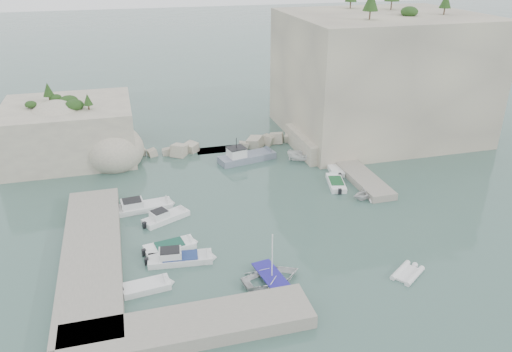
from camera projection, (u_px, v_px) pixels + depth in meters
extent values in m
plane|color=#416158|center=(272.00, 228.00, 49.29)|extent=(400.00, 400.00, 0.00)
cube|color=beige|center=(379.00, 76.00, 71.40)|extent=(26.00, 22.00, 17.00)
cube|color=beige|center=(325.00, 141.00, 67.65)|extent=(8.00, 10.00, 2.50)
cube|color=beige|center=(70.00, 131.00, 64.91)|extent=(16.00, 14.00, 7.00)
cube|color=#9E9689|center=(92.00, 254.00, 44.10)|extent=(5.00, 24.00, 1.10)
cube|color=#9E9689|center=(190.00, 327.00, 35.71)|extent=(18.00, 4.00, 1.10)
cube|color=#9E9689|center=(353.00, 170.00, 61.12)|extent=(3.00, 16.00, 0.80)
cube|color=beige|center=(218.00, 145.00, 68.02)|extent=(28.00, 3.00, 1.40)
imported|color=white|center=(272.00, 281.00, 41.50)|extent=(5.58, 4.38, 1.05)
imported|color=silver|center=(364.00, 199.00, 54.99)|extent=(3.38, 3.08, 1.53)
imported|color=white|center=(303.00, 161.00, 64.70)|extent=(4.53, 3.21, 1.64)
cylinder|color=white|center=(272.00, 254.00, 40.40)|extent=(0.10, 0.10, 4.20)
cone|color=#1E4219|center=(371.00, 0.00, 61.30)|extent=(1.96, 1.96, 2.45)
cone|color=#1E4219|center=(446.00, 0.00, 66.13)|extent=(1.57, 1.57, 1.96)
cone|color=#1E4219|center=(48.00, 89.00, 64.03)|extent=(1.40, 1.40, 1.75)
cone|color=#1E4219|center=(88.00, 99.00, 60.99)|extent=(1.12, 1.12, 1.40)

